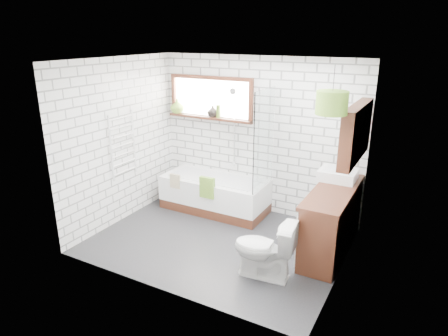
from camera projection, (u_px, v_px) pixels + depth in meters
The scene contains 22 objects.
floor at pixel (218, 241), 5.69m from camera, with size 3.40×2.60×0.01m, color black.
ceiling at pixel (217, 60), 4.88m from camera, with size 3.40×2.60×0.01m, color white.
wall_back at pixel (258, 136), 6.37m from camera, with size 3.40×0.01×2.50m, color white.
wall_front at pixel (157, 190), 4.20m from camera, with size 3.40×0.01×2.50m, color white.
wall_left at pixel (120, 142), 6.06m from camera, with size 0.01×2.60×2.50m, color white.
wall_right at pixel (349, 179), 4.51m from camera, with size 0.01×2.60×2.50m, color white.
window at pixel (210, 98), 6.54m from camera, with size 1.52×0.16×0.68m, color #391A10.
towel_radiator at pixel (123, 145), 6.05m from camera, with size 0.06×0.52×1.00m, color white.
mirror_cabinet at pixel (356, 133), 4.92m from camera, with size 0.16×1.20×0.70m, color #391A10.
shower_riser at pixel (234, 128), 6.48m from camera, with size 0.02×0.02×1.30m, color silver.
bathtub at pixel (215, 194), 6.63m from camera, with size 1.73×0.76×0.56m, color white.
shower_screen at pixel (264, 140), 5.91m from camera, with size 0.02×0.72×1.50m, color white.
towel_green at pixel (207, 188), 6.19m from camera, with size 0.25×0.07×0.34m, color olive.
towel_beige at pixel (175, 181), 6.46m from camera, with size 0.18×0.05×0.23m, color tan.
vanity at pixel (332, 221), 5.32m from camera, with size 0.50×1.55×0.89m, color #391A10.
basin at pixel (338, 175), 5.51m from camera, with size 0.49×0.43×0.14m, color white.
tap at pixel (350, 172), 5.42m from camera, with size 0.03×0.03×0.18m, color silver.
toilet at pixel (264, 249), 4.76m from camera, with size 0.73×0.42×0.75m, color white.
vase_olive at pixel (177, 107), 6.88m from camera, with size 0.23×0.23×0.24m, color olive.
vase_dark at pixel (213, 112), 6.56m from camera, with size 0.18×0.18×0.19m, color black.
bottle at pixel (218, 113), 6.51m from camera, with size 0.07×0.07×0.20m, color olive.
pendant at pixel (332, 103), 4.32m from camera, with size 0.35×0.35×0.25m, color olive.
Camera 1 is at (2.49, -4.40, 2.82)m, focal length 32.00 mm.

